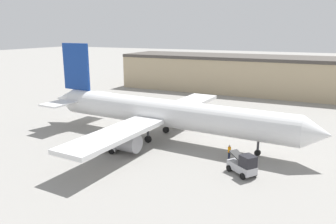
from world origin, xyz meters
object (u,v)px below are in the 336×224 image
at_px(airplane, 161,113).
at_px(ground_crew_worker, 229,151).
at_px(belt_loader_truck, 243,165).
at_px(baggage_tug, 110,143).

bearing_deg(airplane, ground_crew_worker, -13.32).
relative_size(airplane, belt_loader_truck, 12.04).
bearing_deg(airplane, belt_loader_truck, -24.38).
bearing_deg(baggage_tug, airplane, 60.34).
distance_m(ground_crew_worker, belt_loader_truck, 4.33).
bearing_deg(belt_loader_truck, ground_crew_worker, 160.72).
height_order(ground_crew_worker, baggage_tug, baggage_tug).
distance_m(ground_crew_worker, baggage_tug, 14.01).
xyz_separation_m(airplane, ground_crew_worker, (10.11, -3.16, -2.65)).
bearing_deg(belt_loader_truck, baggage_tug, -142.18).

